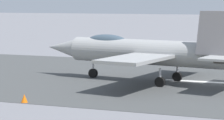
{
  "coord_description": "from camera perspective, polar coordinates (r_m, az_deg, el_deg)",
  "views": [
    {
      "loc": [
        -7.42,
        41.89,
        6.4
      ],
      "look_at": [
        6.35,
        6.46,
        2.2
      ],
      "focal_mm": 86.81,
      "sensor_mm": 36.0,
      "label": 1
    }
  ],
  "objects": [
    {
      "name": "marker_cone_mid",
      "position": [
        34.44,
        -9.22,
        -4.02
      ],
      "size": [
        0.44,
        0.44,
        0.55
      ],
      "primitive_type": "cone",
      "color": "orange",
      "rests_on": "ground"
    },
    {
      "name": "runway_strip",
      "position": [
        43.01,
        11.1,
        -2.36
      ],
      "size": [
        240.0,
        26.0,
        0.02
      ],
      "color": "#454747",
      "rests_on": "ground"
    },
    {
      "name": "ground_plane",
      "position": [
        43.02,
        11.07,
        -2.37
      ],
      "size": [
        400.0,
        400.0,
        0.0
      ],
      "primitive_type": "plane",
      "color": "slate"
    },
    {
      "name": "fighter_jet",
      "position": [
        42.25,
        3.69,
        0.92
      ],
      "size": [
        18.11,
        14.62,
        5.65
      ],
      "color": "#9F9FA0",
      "rests_on": "ground"
    }
  ]
}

